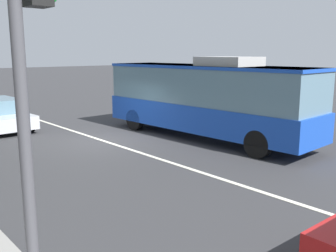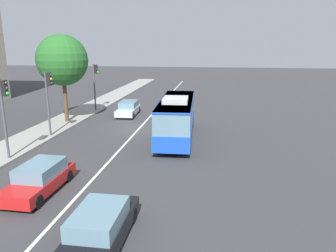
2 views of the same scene
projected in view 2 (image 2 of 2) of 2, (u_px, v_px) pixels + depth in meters
ground_plane at (139, 129)px, 28.23m from camera, size 160.00×160.00×0.00m
sidewalk_kerb at (57, 125)px, 29.29m from camera, size 80.00×3.39×0.14m
lane_centre_line at (139, 129)px, 28.23m from camera, size 76.00×0.16×0.01m
transit_bus at (177, 116)px, 24.97m from camera, size 10.10×2.94×3.46m
sedan_silver at (128, 108)px, 33.53m from camera, size 4.58×2.00×1.46m
sedan_black at (101, 226)px, 11.84m from camera, size 4.50×1.83×1.46m
sedan_red at (40, 178)px, 16.03m from camera, size 4.53×1.89×1.46m
traffic_light_near_corner at (5, 106)px, 19.74m from camera, size 0.33×0.62×5.20m
traffic_light_mid_block at (95, 79)px, 34.85m from camera, size 0.33×0.62×5.20m
traffic_light_far_corner at (49, 93)px, 24.95m from camera, size 0.34×0.62×5.20m
street_tree_kerbside_left at (62, 60)px, 29.03m from camera, size 4.63×4.63×8.17m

